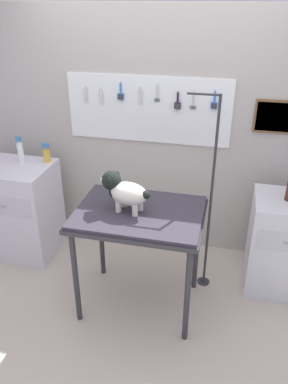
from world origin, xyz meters
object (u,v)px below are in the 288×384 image
Objects in this scene: dog at (124,191)px; grooming_arm at (209,206)px; counter_left at (15,209)px; grooming_table at (139,221)px.

grooming_arm is at bearing 32.03° from dog.
grooming_arm reaches higher than dog.
counter_left is at bearing 159.49° from dog.
grooming_arm is 4.25× the size of dog.
grooming_table is 0.28m from dog.
grooming_arm is (0.50, 0.38, -0.01)m from grooming_table.
dog is (-0.62, -0.39, 0.26)m from grooming_arm.
dog is 0.43× the size of counter_left.
grooming_arm is at bearing -2.76° from counter_left.
counter_left is (-1.39, 0.47, -0.35)m from grooming_table.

